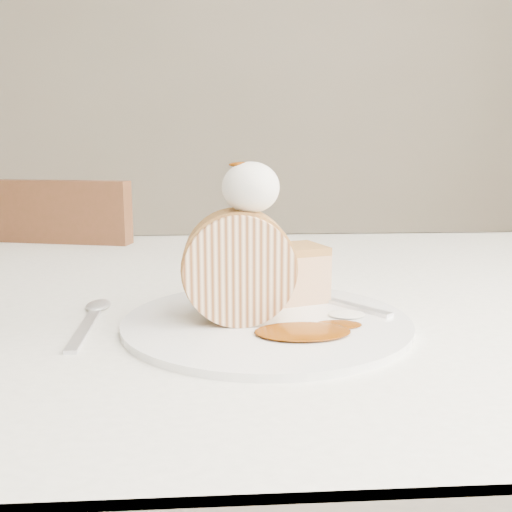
{
  "coord_description": "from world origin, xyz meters",
  "views": [
    {
      "loc": [
        -0.05,
        -0.5,
        0.92
      ],
      "look_at": [
        -0.01,
        0.05,
        0.82
      ],
      "focal_mm": 40.0,
      "sensor_mm": 36.0,
      "label": 1
    }
  ],
  "objects": [
    {
      "name": "chair_far",
      "position": [
        -0.39,
        0.69,
        0.49
      ],
      "size": [
        0.49,
        0.49,
        0.87
      ],
      "rotation": [
        0.0,
        0.0,
        2.9
      ],
      "color": "brown",
      "rests_on": "ground"
    },
    {
      "name": "cake_chunk",
      "position": [
        0.03,
        0.11,
        0.78
      ],
      "size": [
        0.08,
        0.08,
        0.05
      ],
      "primitive_type": "cube",
      "rotation": [
        0.0,
        0.0,
        0.32
      ],
      "color": "#AE8341",
      "rests_on": "plate"
    },
    {
      "name": "fork",
      "position": [
        0.08,
        0.08,
        0.76
      ],
      "size": [
        0.12,
        0.15,
        0.0
      ],
      "primitive_type": "cube",
      "rotation": [
        0.0,
        0.0,
        0.67
      ],
      "color": "silver",
      "rests_on": "plate"
    },
    {
      "name": "spoon",
      "position": [
        -0.18,
        0.03,
        0.75
      ],
      "size": [
        0.03,
        0.15,
        0.0
      ],
      "primitive_type": "cube",
      "rotation": [
        0.0,
        0.0,
        0.04
      ],
      "color": "silver",
      "rests_on": "table"
    },
    {
      "name": "caramel_drizzle",
      "position": [
        -0.03,
        0.04,
        0.91
      ],
      "size": [
        0.03,
        0.02,
        0.01
      ],
      "primitive_type": "ellipsoid",
      "color": "#6D3004",
      "rests_on": "whipped_cream"
    },
    {
      "name": "plate",
      "position": [
        -0.0,
        0.04,
        0.75
      ],
      "size": [
        0.36,
        0.36,
        0.01
      ],
      "primitive_type": "cylinder",
      "rotation": [
        0.0,
        0.0,
        0.32
      ],
      "color": "white",
      "rests_on": "table"
    },
    {
      "name": "whipped_cream",
      "position": [
        -0.02,
        0.04,
        0.89
      ],
      "size": [
        0.06,
        0.06,
        0.05
      ],
      "primitive_type": "ellipsoid",
      "color": "silver",
      "rests_on": "roulade_slice"
    },
    {
      "name": "roulade_slice",
      "position": [
        -0.03,
        0.04,
        0.81
      ],
      "size": [
        0.11,
        0.06,
        0.11
      ],
      "primitive_type": "cylinder",
      "rotation": [
        1.57,
        0.0,
        0.01
      ],
      "color": "#FFDDB1",
      "rests_on": "plate"
    },
    {
      "name": "table",
      "position": [
        0.0,
        0.2,
        0.66
      ],
      "size": [
        1.4,
        0.9,
        0.75
      ],
      "color": "white",
      "rests_on": "ground"
    },
    {
      "name": "caramel_pool",
      "position": [
        0.02,
        -0.01,
        0.76
      ],
      "size": [
        0.1,
        0.08,
        0.0
      ],
      "primitive_type": null,
      "rotation": [
        0.0,
        0.0,
        0.32
      ],
      "color": "#6D3004",
      "rests_on": "plate"
    }
  ]
}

